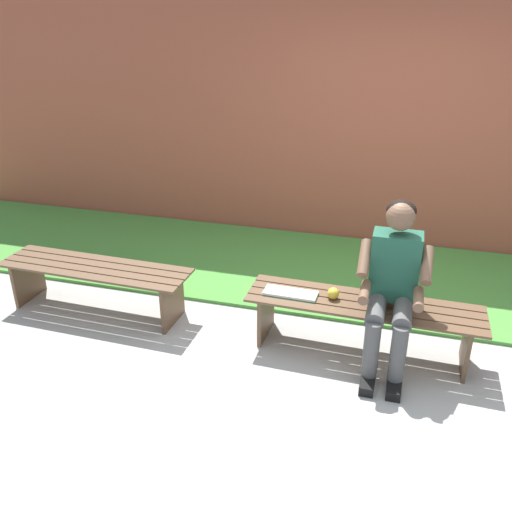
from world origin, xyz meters
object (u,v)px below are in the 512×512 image
(bench_near, at_px, (362,314))
(apple, at_px, (333,293))
(person_seated, at_px, (393,283))
(bench_far, at_px, (96,277))
(book_open, at_px, (290,294))

(bench_near, relative_size, apple, 19.54)
(person_seated, bearing_deg, bench_far, -2.31)
(bench_near, height_order, book_open, book_open)
(apple, bearing_deg, bench_far, 0.03)
(apple, height_order, book_open, apple)
(bench_far, distance_m, book_open, 1.70)
(apple, bearing_deg, person_seated, 166.66)
(person_seated, height_order, apple, person_seated)
(bench_far, xyz_separation_m, apple, (-2.02, -0.00, 0.14))
(book_open, bearing_deg, apple, -173.51)
(apple, distance_m, book_open, 0.32)
(bench_near, bearing_deg, bench_far, -0.00)
(bench_far, height_order, person_seated, person_seated)
(person_seated, bearing_deg, bench_near, -27.19)
(book_open, bearing_deg, bench_far, 0.45)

